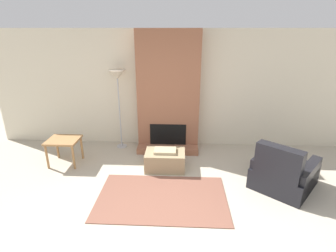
# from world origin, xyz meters

# --- Properties ---
(ground_plane) EXTENTS (24.00, 24.00, 0.00)m
(ground_plane) POSITION_xyz_m (0.00, 0.00, 0.00)
(ground_plane) COLOR #B2A893
(wall_back) EXTENTS (8.03, 0.06, 2.60)m
(wall_back) POSITION_xyz_m (0.00, 3.00, 1.30)
(wall_back) COLOR beige
(wall_back) RESTS_ON ground_plane
(fireplace) EXTENTS (1.34, 0.66, 2.60)m
(fireplace) POSITION_xyz_m (0.00, 2.78, 1.25)
(fireplace) COLOR #935B42
(fireplace) RESTS_ON ground_plane
(ottoman) EXTENTS (0.76, 0.52, 0.41)m
(ottoman) POSITION_xyz_m (-0.01, 1.75, 0.19)
(ottoman) COLOR #998460
(ottoman) RESTS_ON ground_plane
(armchair) EXTENTS (1.33, 1.34, 0.88)m
(armchair) POSITION_xyz_m (2.04, 1.20, 0.26)
(armchair) COLOR black
(armchair) RESTS_ON ground_plane
(side_table) EXTENTS (0.61, 0.53, 0.53)m
(side_table) POSITION_xyz_m (-2.05, 1.86, 0.45)
(side_table) COLOR #9E7042
(side_table) RESTS_ON ground_plane
(floor_lamp_left) EXTENTS (0.37, 0.37, 1.77)m
(floor_lamp_left) POSITION_xyz_m (-1.09, 2.72, 1.58)
(floor_lamp_left) COLOR #ADADB2
(floor_lamp_left) RESTS_ON ground_plane
(area_rug) EXTENTS (2.09, 1.31, 0.01)m
(area_rug) POSITION_xyz_m (-0.01, 0.78, 0.01)
(area_rug) COLOR brown
(area_rug) RESTS_ON ground_plane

